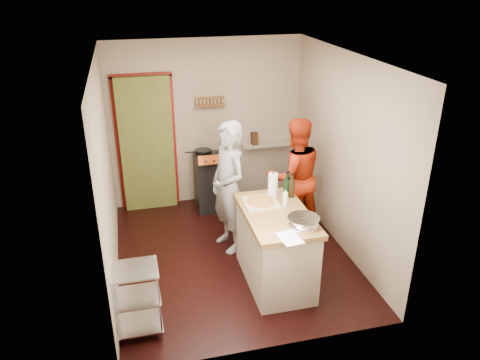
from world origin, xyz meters
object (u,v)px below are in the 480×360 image
island (276,245)px  person_red (294,176)px  wire_shelving (137,297)px  stove (215,181)px  person_stripe (228,188)px

island → person_red: size_ratio=0.79×
wire_shelving → person_red: 2.84m
stove → wire_shelving: 2.94m
person_stripe → wire_shelving: bearing=-58.9°
person_red → wire_shelving: bearing=32.4°
island → person_stripe: (-0.38, 0.89, 0.40)m
stove → person_stripe: bearing=-92.3°
island → person_red: 1.33m
person_stripe → stove: bearing=161.2°
person_red → island: bearing=57.7°
wire_shelving → island: size_ratio=0.59×
wire_shelving → person_stripe: person_stripe is taller
stove → person_red: (0.95, -0.99, 0.40)m
person_stripe → person_red: bearing=86.8°
person_stripe → person_red: size_ratio=1.05×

